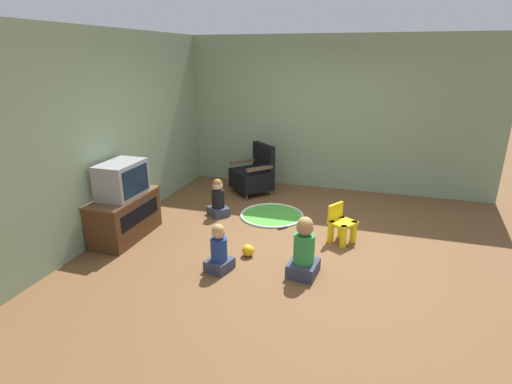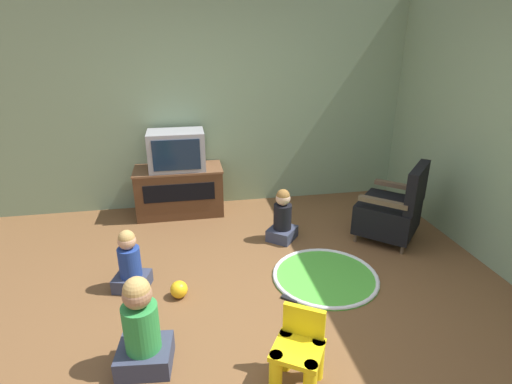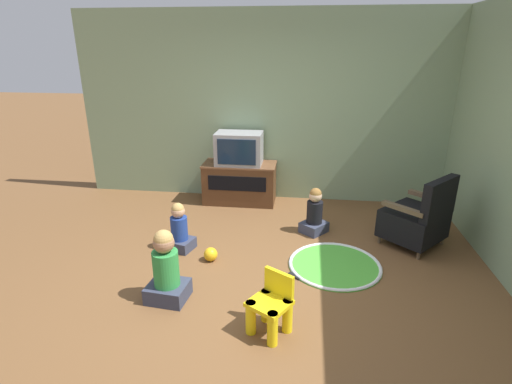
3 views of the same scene
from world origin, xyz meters
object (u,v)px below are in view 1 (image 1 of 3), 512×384
(child_watching_center, at_px, (218,200))
(television, at_px, (122,179))
(black_armchair, at_px, (253,175))
(child_watching_right, at_px, (219,250))
(remote_control, at_px, (282,228))
(tv_cabinet, at_px, (125,216))
(child_watching_left, at_px, (304,250))
(toy_ball, at_px, (248,250))
(yellow_kid_chair, at_px, (341,227))

(child_watching_center, bearing_deg, television, 90.16)
(black_armchair, bearing_deg, child_watching_right, -38.11)
(child_watching_right, bearing_deg, remote_control, -1.77)
(tv_cabinet, relative_size, black_armchair, 1.22)
(child_watching_right, bearing_deg, tv_cabinet, 90.15)
(child_watching_left, bearing_deg, tv_cabinet, 90.04)
(toy_ball, xyz_separation_m, remote_control, (0.93, -0.22, -0.07))
(television, height_order, child_watching_left, television)
(television, distance_m, remote_control, 2.31)
(black_armchair, height_order, yellow_kid_chair, black_armchair)
(tv_cabinet, bearing_deg, child_watching_left, -95.97)
(television, relative_size, child_watching_left, 0.93)
(remote_control, bearing_deg, black_armchair, -106.14)
(child_watching_center, relative_size, remote_control, 4.17)
(tv_cabinet, distance_m, child_watching_left, 2.52)
(tv_cabinet, relative_size, remote_control, 7.54)
(child_watching_right, xyz_separation_m, remote_control, (1.34, -0.43, -0.24))
(child_watching_left, relative_size, remote_control, 5.00)
(black_armchair, bearing_deg, toy_ball, -31.42)
(television, bearing_deg, child_watching_center, -39.00)
(television, distance_m, child_watching_left, 2.56)
(child_watching_left, bearing_deg, black_armchair, 34.84)
(child_watching_center, distance_m, toy_ball, 1.43)
(black_armchair, bearing_deg, remote_control, -14.96)
(television, height_order, black_armchair, television)
(remote_control, bearing_deg, television, -24.02)
(black_armchair, height_order, toy_ball, black_armchair)
(child_watching_left, xyz_separation_m, toy_ball, (0.23, 0.74, -0.23))
(television, relative_size, child_watching_center, 1.12)
(television, bearing_deg, yellow_kid_chair, -75.50)
(television, height_order, toy_ball, television)
(yellow_kid_chair, distance_m, toy_ball, 1.31)
(child_watching_center, xyz_separation_m, remote_control, (-0.20, -1.08, -0.25))
(yellow_kid_chair, bearing_deg, black_armchair, 79.51)
(yellow_kid_chair, distance_m, child_watching_center, 1.96)
(child_watching_left, height_order, remote_control, child_watching_left)
(child_watching_center, bearing_deg, child_watching_left, 178.78)
(toy_ball, bearing_deg, tv_cabinet, 88.95)
(yellow_kid_chair, bearing_deg, tv_cabinet, 136.00)
(child_watching_left, bearing_deg, child_watching_center, 55.62)
(child_watching_center, bearing_deg, yellow_kid_chair, -151.81)
(remote_control, bearing_deg, yellow_kid_chair, 119.95)
(black_armchair, bearing_deg, child_watching_left, -18.53)
(television, xyz_separation_m, child_watching_right, (-0.44, -1.54, -0.58))
(tv_cabinet, relative_size, child_watching_left, 1.51)
(tv_cabinet, distance_m, child_watching_right, 1.62)
(television, distance_m, black_armchair, 2.57)
(tv_cabinet, height_order, television, television)
(tv_cabinet, xyz_separation_m, television, (0.00, -0.02, 0.52))
(tv_cabinet, bearing_deg, remote_control, -65.70)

